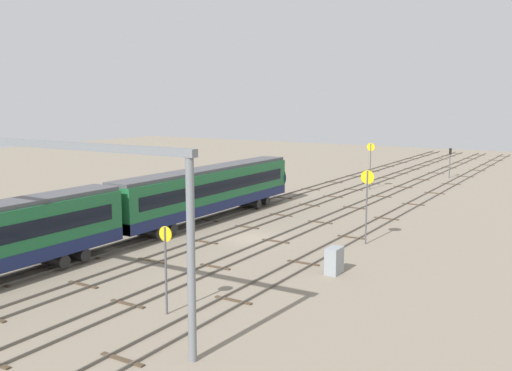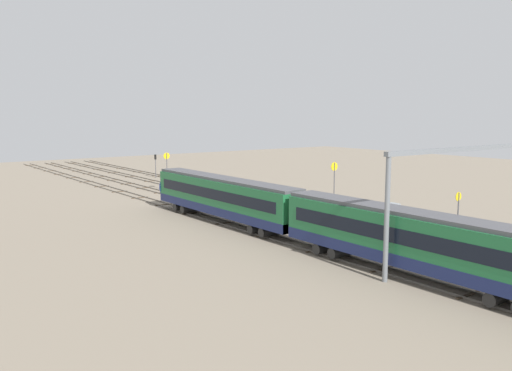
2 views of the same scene
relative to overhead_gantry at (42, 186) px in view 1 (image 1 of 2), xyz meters
name	(u,v)px [view 1 (image 1 of 2)]	position (x,y,z in m)	size (l,w,h in m)	color
ground_plane	(251,238)	(20.20, 0.30, -6.92)	(190.09, 190.09, 0.00)	gray
track_near_foreground	(329,249)	(20.20, -6.70, -6.85)	(174.09, 2.40, 0.16)	#59544C
track_second_near	(276,241)	(20.20, -2.04, -6.85)	(174.09, 2.40, 0.16)	#59544C
track_middle	(227,234)	(20.20, 2.63, -6.85)	(174.09, 2.40, 0.16)	#59544C
track_with_train	(183,227)	(20.20, 7.29, -6.85)	(174.09, 2.40, 0.16)	#59544C
overhead_gantry	(42,186)	(0.00, 0.00, 0.00)	(0.40, 19.30, 9.21)	slate
speed_sign_near_foreground	(370,159)	(49.51, 1.00, -3.10)	(0.14, 1.00, 5.83)	#4C4C51
speed_sign_mid_trackside	(367,195)	(23.24, -8.42, -3.05)	(0.14, 1.07, 5.81)	#4C4C51
speed_sign_far_trackside	(166,259)	(3.67, -4.81, -3.92)	(0.14, 0.81, 4.73)	#4C4C51
signal_light_trackside_departure	(450,158)	(65.68, -4.96, -4.11)	(0.31, 0.32, 4.27)	#4C4C51
relay_cabinet	(334,261)	(14.79, -9.45, -6.05)	(1.33, 0.83, 1.75)	gray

